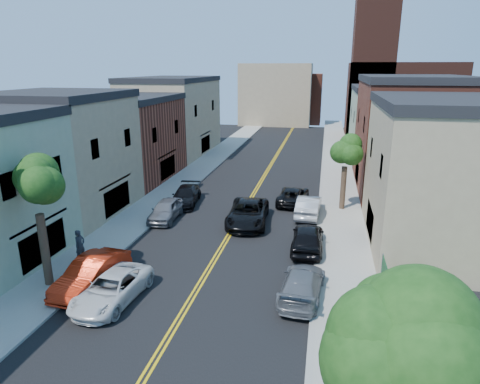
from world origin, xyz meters
The scene contains 27 objects.
sidewalk_left centered at (-7.90, 40.00, 0.07)m, with size 3.20×100.00×0.15m, color gray.
sidewalk_right centered at (7.90, 40.00, 0.07)m, with size 3.20×100.00×0.15m, color gray.
curb_left centered at (-6.15, 40.00, 0.07)m, with size 0.30×100.00×0.15m, color gray.
curb_right centered at (6.15, 40.00, 0.07)m, with size 0.30×100.00×0.15m, color gray.
bldg_left_tan_near centered at (-14.00, 25.00, 4.50)m, with size 9.00×10.00×9.00m, color #998466.
bldg_left_brick centered at (-14.00, 36.00, 4.00)m, with size 9.00×12.00×8.00m, color brown.
bldg_left_tan_far centered at (-14.00, 50.00, 4.75)m, with size 9.00×16.00×9.50m, color #998466.
bldg_right_tan centered at (14.00, 24.00, 4.50)m, with size 9.00×12.00×9.00m, color #998466.
bldg_right_brick centered at (14.00, 38.00, 5.00)m, with size 9.00×14.00×10.00m, color brown.
bldg_right_palegrn centered at (14.00, 52.00, 4.25)m, with size 9.00×12.00×8.50m, color gray.
church centered at (16.33, 67.07, 7.24)m, with size 16.20×14.20×22.60m.
backdrop_left centered at (-4.00, 82.00, 6.00)m, with size 14.00×8.00×12.00m, color #998466.
backdrop_center centered at (0.00, 86.00, 5.00)m, with size 10.00×8.00×10.00m, color brown.
fence_right centered at (9.50, 9.50, 1.10)m, with size 0.04×15.00×1.90m, color #143F1E.
tree_left_mid centered at (-7.88, 14.01, 6.58)m, with size 5.20×5.20×9.29m.
tree_right_corner centered at (7.93, 4.01, 7.31)m, with size 5.80×5.80×10.35m.
tree_right_far centered at (7.92, 30.01, 5.76)m, with size 4.40×4.40×8.03m.
red_sedan centered at (-5.50, 14.28, 0.84)m, with size 1.79×5.12×1.69m, color #B9240C.
white_pickup centered at (-3.80, 13.26, 0.71)m, with size 2.35×5.09×1.42m, color silver.
grey_car_left centered at (-5.50, 24.97, 0.77)m, with size 1.83×4.54×1.55m, color slate.
black_car_left centered at (-5.22, 28.88, 0.74)m, with size 2.08×5.11×1.48m, color black.
grey_car_right centered at (5.50, 15.61, 0.73)m, with size 2.04×5.01×1.46m, color slate.
black_car_right centered at (5.50, 21.48, 0.84)m, with size 1.99×4.95×1.69m, color black.
silver_car_right centered at (5.27, 28.02, 0.82)m, with size 1.73×4.95×1.63m, color #B6B7BE.
dark_car_right_far centered at (3.80, 30.97, 0.71)m, with size 2.36×5.12×1.42m, color black.
black_suv_lane centered at (0.87, 25.36, 0.85)m, with size 2.83×6.13×1.70m, color black.
pedestrian_left centered at (-7.75, 16.87, 1.12)m, with size 0.71×0.47×1.95m, color #24252C.
Camera 1 is at (6.22, -3.69, 11.36)m, focal length 31.28 mm.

